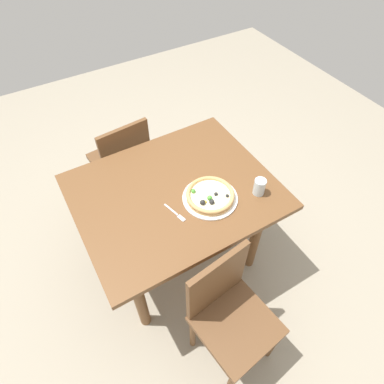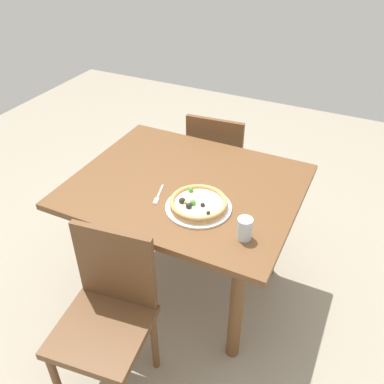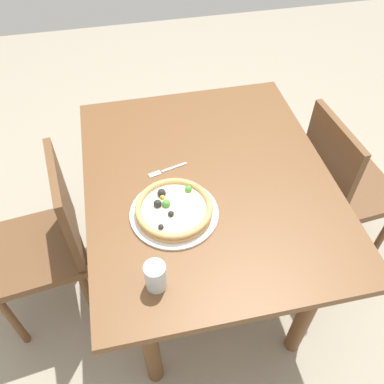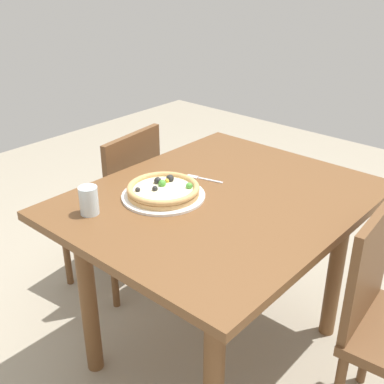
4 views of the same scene
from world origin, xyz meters
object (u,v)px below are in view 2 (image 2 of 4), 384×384
Objects in this scene: plate at (198,207)px; fork at (158,196)px; dining_table at (186,202)px; chair_far at (108,313)px; chair_near at (218,164)px; pizza at (198,203)px; drinking_glass at (245,229)px.

plate is 0.23m from fork.
plate is 1.98× the size of fork.
chair_far is (0.05, 0.70, -0.17)m from dining_table.
chair_near is 2.71× the size of plate.
chair_far is 0.65m from pizza.
pizza is 0.23m from fork.
plate is 0.03m from pizza.
pizza is 1.72× the size of fork.
fork is 0.51m from drinking_glass.
fork is at bearing 64.81° from dining_table.
drinking_glass is at bearing 147.19° from dining_table.
chair_far is 0.64m from plate.
drinking_glass is at bearing -145.22° from chair_far.
drinking_glass is at bearing -67.14° from chair_near.
drinking_glass reaches higher than chair_near.
pizza is 2.68× the size of drinking_glass.
pizza is at bearing -117.88° from chair_far.
chair_near reaches higher than fork.
chair_near is at bearing -74.31° from pizza.
dining_table is 0.53m from drinking_glass.
pizza is (-0.20, -0.53, 0.32)m from chair_far.
pizza is at bearing -79.46° from chair_near.
chair_near is 1.40m from chair_far.
plate is 3.08× the size of drinking_glass.
dining_table is 7.21× the size of fork.
chair_far reaches higher than dining_table.
pizza is at bearing 32.66° from plate.
dining_table is at bearing 140.16° from fork.
chair_far reaches higher than fork.
pizza is 0.29m from drinking_glass.
drinking_glass is (-0.50, 0.11, 0.05)m from fork.
plate is at bearing 132.13° from dining_table.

